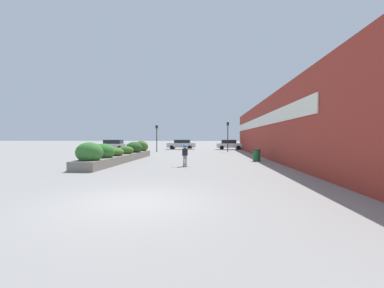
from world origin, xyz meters
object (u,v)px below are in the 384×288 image
object	(u,v)px
car_center_left	(229,144)
traffic_light_right	(228,132)
car_center_right	(113,145)
car_rightmost	(289,145)
skateboard	(185,165)
skateboarder	(185,153)
traffic_light_left	(157,134)
car_leftmost	(182,144)
trash_bin	(257,155)

from	to	relation	value
car_center_left	traffic_light_right	world-z (taller)	traffic_light_right
car_center_right	car_rightmost	distance (m)	25.27
skateboard	skateboarder	bearing A→B (deg)	-111.49
car_center_left	traffic_light_right	bearing A→B (deg)	-5.94
traffic_light_left	car_leftmost	bearing A→B (deg)	74.62
skateboarder	trash_bin	bearing A→B (deg)	21.21
trash_bin	car_leftmost	bearing A→B (deg)	111.48
car_center_left	car_rightmost	bearing A→B (deg)	70.78
trash_bin	traffic_light_right	distance (m)	13.38
skateboard	traffic_light_right	xyz separation A→B (m)	(3.82, 17.08, 2.51)
car_center_right	traffic_light_left	size ratio (longest dim) A/B	1.30
car_center_left	car_center_right	size ratio (longest dim) A/B	0.91
traffic_light_left	traffic_light_right	world-z (taller)	traffic_light_right
car_leftmost	car_center_right	size ratio (longest dim) A/B	1.01
skateboard	car_leftmost	xyz separation A→B (m)	(-3.00, 24.67, 0.72)
car_rightmost	traffic_light_right	bearing A→B (deg)	-65.20
trash_bin	traffic_light_left	size ratio (longest dim) A/B	0.26
skateboarder	trash_bin	size ratio (longest dim) A/B	1.40
traffic_light_right	trash_bin	bearing A→B (deg)	-84.18
traffic_light_right	car_rightmost	bearing A→B (deg)	24.80
skateboarder	car_leftmost	xyz separation A→B (m)	(-3.00, 24.67, -0.08)
car_leftmost	car_center_right	world-z (taller)	car_center_right
car_center_left	traffic_light_right	distance (m)	7.20
skateboard	traffic_light_left	world-z (taller)	traffic_light_left
car_leftmost	car_center_right	xyz separation A→B (m)	(-9.56, -4.57, 0.02)
trash_bin	skateboarder	bearing A→B (deg)	-142.65
car_center_right	car_rightmost	bearing A→B (deg)	-87.56
car_center_right	traffic_light_left	bearing A→B (deg)	-117.13
skateboarder	car_center_right	xyz separation A→B (m)	(-12.56, 20.10, -0.06)
skateboard	trash_bin	size ratio (longest dim) A/B	0.84
trash_bin	car_leftmost	world-z (taller)	car_leftmost
traffic_light_right	car_center_left	bearing A→B (deg)	84.06
car_rightmost	traffic_light_right	size ratio (longest dim) A/B	1.09
car_leftmost	skateboarder	bearing A→B (deg)	-173.06
car_center_right	trash_bin	bearing A→B (deg)	-132.37
skateboarder	trash_bin	xyz separation A→B (m)	(5.16, 3.94, -0.41)
traffic_light_left	car_center_left	bearing A→B (deg)	37.89
skateboard	traffic_light_left	xyz separation A→B (m)	(-5.29, 16.37, 2.27)
car_rightmost	traffic_light_left	xyz separation A→B (m)	(-17.97, -4.81, 1.54)
skateboard	car_leftmost	size ratio (longest dim) A/B	0.17
trash_bin	car_rightmost	bearing A→B (deg)	66.42
car_center_right	car_rightmost	size ratio (longest dim) A/B	1.07
skateboard	car_center_left	bearing A→B (deg)	63.16
skateboard	car_center_right	size ratio (longest dim) A/B	0.17
car_center_right	traffic_light_left	world-z (taller)	traffic_light_left
traffic_light_right	car_center_right	bearing A→B (deg)	169.55
car_leftmost	skateboard	bearing A→B (deg)	-173.06
skateboard	skateboarder	world-z (taller)	skateboarder
traffic_light_left	traffic_light_right	distance (m)	9.13
skateboard	skateboarder	size ratio (longest dim) A/B	0.60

